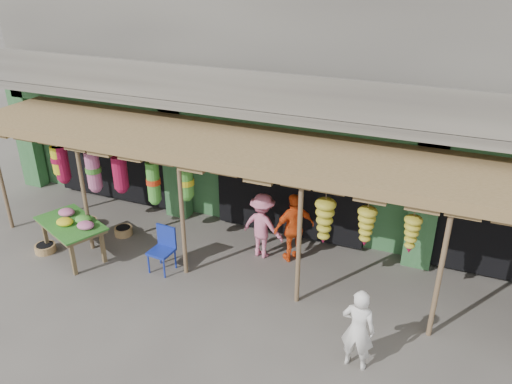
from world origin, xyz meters
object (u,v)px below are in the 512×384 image
at_px(person_vendor, 294,228).
at_px(blue_chair, 163,246).
at_px(person_front, 358,329).
at_px(person_shopper, 263,226).
at_px(flower_table, 72,224).

bearing_deg(person_vendor, blue_chair, -13.81).
height_order(person_front, person_shopper, person_shopper).
height_order(blue_chair, person_shopper, person_shopper).
bearing_deg(person_vendor, flower_table, -22.88).
height_order(flower_table, person_front, person_front).
xyz_separation_m(blue_chair, person_shopper, (1.74, 1.31, 0.21)).
relative_size(blue_chair, person_shopper, 0.65).
bearing_deg(person_front, flower_table, -4.80).
relative_size(person_vendor, person_shopper, 1.05).
height_order(blue_chair, person_front, person_front).
bearing_deg(person_shopper, person_front, 145.89).
relative_size(person_front, person_vendor, 0.93).
bearing_deg(flower_table, person_vendor, 44.04).
xyz_separation_m(blue_chair, person_vendor, (2.44, 1.43, 0.25)).
distance_m(flower_table, person_shopper, 4.20).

